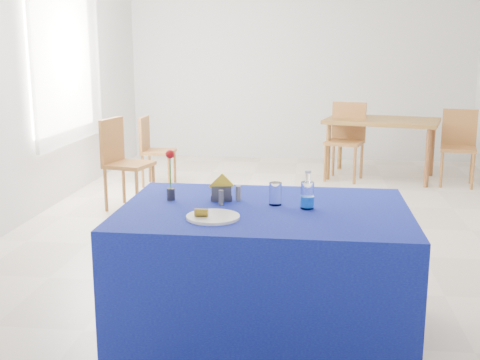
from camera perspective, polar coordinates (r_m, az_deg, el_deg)
name	(u,v)px	position (r m, az deg, el deg)	size (l,w,h in m)	color
floor	(289,224)	(5.70, 4.62, -4.22)	(7.00, 7.00, 0.00)	beige
room_shell	(292,34)	(5.47, 4.95, 13.63)	(7.00, 7.00, 7.00)	silver
window_pane	(62,55)	(6.81, -16.53, 11.26)	(0.04, 1.50, 1.60)	white
curtain	(68,55)	(6.78, -15.97, 11.29)	(0.04, 1.75, 1.85)	white
plate	(213,217)	(3.14, -2.58, -3.51)	(0.28, 0.28, 0.01)	white
drinking_glass	(275,194)	(3.39, 3.38, -1.31)	(0.07, 0.07, 0.13)	silver
salt_shaker	(238,193)	(3.50, -0.16, -1.25)	(0.03, 0.03, 0.09)	gray
pepper_shaker	(221,198)	(3.40, -1.81, -1.67)	(0.03, 0.03, 0.09)	#5E5F63
blue_table	(264,272)	(3.47, 2.27, -8.70)	(1.60, 1.10, 0.76)	#0F1089
water_bottle	(307,196)	(3.33, 6.40, -1.52)	(0.08, 0.08, 0.21)	white
napkin_holder	(221,192)	(3.49, -1.77, -1.19)	(0.15, 0.07, 0.16)	#333337
rose_vase	(170,175)	(3.50, -6.61, 0.43)	(0.05, 0.05, 0.30)	#27282D
oak_table	(382,125)	(7.82, 13.32, 5.10)	(1.55, 1.20, 0.76)	olive
chair_bg_left	(346,135)	(7.68, 10.05, 4.20)	(0.54, 0.54, 0.96)	#9A592D
chair_bg_right	(459,142)	(7.72, 20.02, 3.43)	(0.48, 0.48, 0.91)	#9A592D
chair_win_a	(122,157)	(6.27, -11.17, 2.16)	(0.50, 0.50, 0.93)	#9A592D
chair_win_b	(152,146)	(7.29, -8.32, 3.21)	(0.37, 0.37, 0.83)	#9A592D
banana_pieces	(202,213)	(3.12, -3.66, -3.10)	(0.07, 0.04, 0.04)	gold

